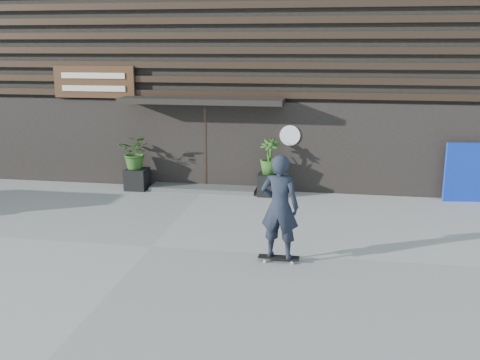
% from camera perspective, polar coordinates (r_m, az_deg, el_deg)
% --- Properties ---
extents(ground, '(80.00, 80.00, 0.00)m').
position_cam_1_polar(ground, '(11.52, -9.11, -6.81)').
color(ground, '#9B9893').
rests_on(ground, ground).
extents(entrance_step, '(3.00, 0.80, 0.12)m').
position_cam_1_polar(entrance_step, '(15.72, -3.78, -0.86)').
color(entrance_step, '#4A4B48').
rests_on(entrance_step, ground).
extents(planter_pot_left, '(0.60, 0.60, 0.60)m').
position_cam_1_polar(planter_pot_left, '(16.02, -10.58, 0.10)').
color(planter_pot_left, black).
rests_on(planter_pot_left, ground).
extents(bamboo_left, '(0.86, 0.75, 0.96)m').
position_cam_1_polar(bamboo_left, '(15.86, -10.71, 2.84)').
color(bamboo_left, '#2D591E').
rests_on(bamboo_left, planter_pot_left).
extents(planter_pot_right, '(0.60, 0.60, 0.60)m').
position_cam_1_polar(planter_pot_right, '(15.15, 3.04, -0.47)').
color(planter_pot_right, black).
rests_on(planter_pot_right, ground).
extents(bamboo_right, '(0.54, 0.54, 0.96)m').
position_cam_1_polar(bamboo_right, '(14.98, 3.08, 2.43)').
color(bamboo_right, '#2D591E').
rests_on(bamboo_right, planter_pot_right).
extents(blue_tarp, '(1.67, 0.34, 1.57)m').
position_cam_1_polar(blue_tarp, '(15.69, 23.27, 0.73)').
color(blue_tarp, '#0D29AD').
rests_on(blue_tarp, ground).
extents(building, '(18.00, 11.00, 8.00)m').
position_cam_1_polar(building, '(20.47, -0.38, 13.66)').
color(building, black).
rests_on(building, ground).
extents(skateboarder, '(0.78, 0.57, 2.08)m').
position_cam_1_polar(skateboarder, '(10.31, 4.11, -2.79)').
color(skateboarder, black).
rests_on(skateboarder, ground).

